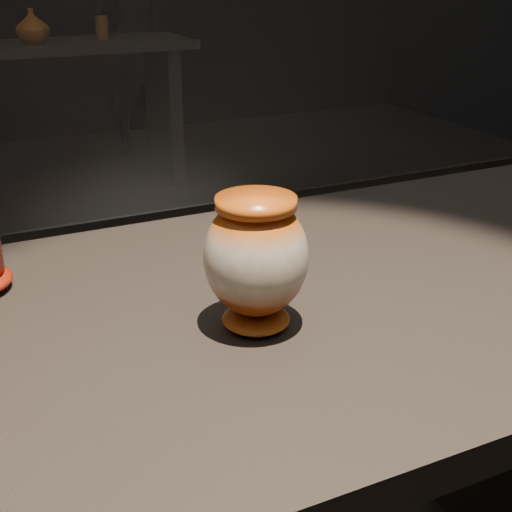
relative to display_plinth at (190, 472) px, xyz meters
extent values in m
cube|color=black|center=(0.00, 0.00, 0.24)|extent=(2.00, 0.80, 0.05)
ellipsoid|color=maroon|center=(0.08, -0.07, 0.28)|extent=(0.12, 0.12, 0.03)
ellipsoid|color=beige|center=(0.08, -0.07, 0.37)|extent=(0.18, 0.18, 0.16)
cylinder|color=orange|center=(0.08, -0.07, 0.45)|extent=(0.13, 0.13, 0.01)
cube|color=black|center=(0.33, 3.57, 0.24)|extent=(2.00, 0.60, 0.05)
cube|color=black|center=(1.18, 3.57, -0.21)|extent=(0.08, 0.50, 0.85)
imported|color=maroon|center=(0.41, 3.52, 0.37)|extent=(0.26, 0.26, 0.19)
cylinder|color=#8E5914|center=(0.82, 3.59, 0.34)|extent=(0.07, 0.07, 0.14)
imported|color=black|center=(1.24, 4.36, 0.15)|extent=(0.63, 0.47, 1.57)
camera|label=1|loc=(-0.29, -0.84, 0.74)|focal=50.00mm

